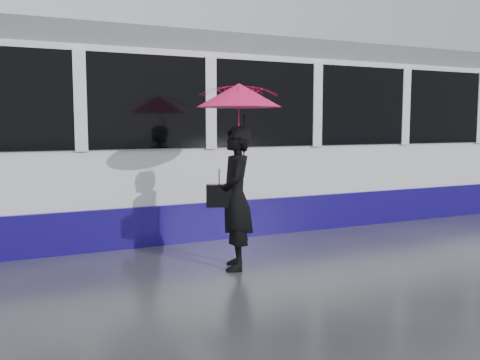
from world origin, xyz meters
TOP-DOWN VIEW (x-y plane):
  - ground at (0.00, 0.00)m, footprint 90.00×90.00m
  - rails at (0.00, 2.50)m, footprint 34.00×1.51m
  - tram at (2.62, 2.50)m, footprint 26.00×2.56m
  - woman at (-0.25, -0.44)m, footprint 0.66×0.79m
  - umbrella at (-0.20, -0.44)m, footprint 1.41×1.41m
  - handbag at (-0.47, -0.42)m, footprint 0.36×0.26m

SIDE VIEW (x-z plane):
  - ground at x=0.00m, z-range 0.00..0.00m
  - rails at x=0.00m, z-range 0.00..0.02m
  - woman at x=-0.25m, z-range 0.00..1.85m
  - handbag at x=-0.47m, z-range 0.73..1.20m
  - tram at x=2.62m, z-range -0.04..3.31m
  - umbrella at x=-0.20m, z-range 1.40..2.64m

